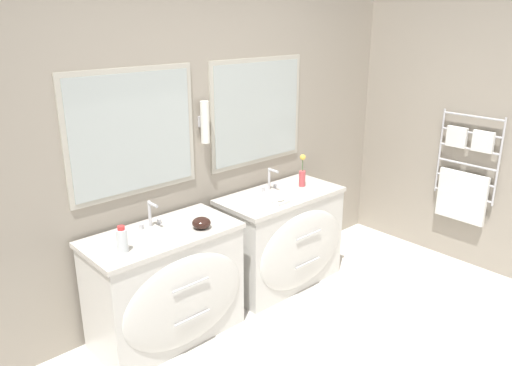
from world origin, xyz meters
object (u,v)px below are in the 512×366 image
at_px(amenity_bowl, 201,223).
at_px(flower_vase, 302,174).
at_px(vanity_left, 168,286).
at_px(vanity_right, 283,239).
at_px(toiletry_bottle, 122,240).

relative_size(amenity_bowl, flower_vase, 0.46).
bearing_deg(vanity_left, vanity_right, 0.00).
bearing_deg(vanity_right, flower_vase, 9.55).
relative_size(vanity_right, toiletry_bottle, 6.09).
relative_size(vanity_left, flower_vase, 3.73).
relative_size(vanity_left, amenity_bowl, 8.13).
xyz_separation_m(vanity_right, toiletry_bottle, (-1.46, -0.05, 0.47)).
bearing_deg(flower_vase, vanity_left, -178.18).
relative_size(vanity_right, flower_vase, 3.73).
relative_size(toiletry_bottle, flower_vase, 0.61).
distance_m(toiletry_bottle, amenity_bowl, 0.57).
bearing_deg(amenity_bowl, vanity_left, 159.52).
distance_m(vanity_left, flower_vase, 1.49).
height_order(vanity_right, amenity_bowl, amenity_bowl).
xyz_separation_m(toiletry_bottle, flower_vase, (1.73, 0.10, 0.03)).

